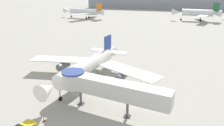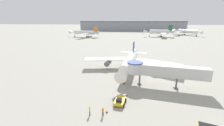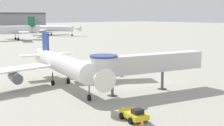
{
  "view_description": "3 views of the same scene",
  "coord_description": "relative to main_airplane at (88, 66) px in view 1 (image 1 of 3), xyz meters",
  "views": [
    {
      "loc": [
        18.19,
        -42.01,
        20.7
      ],
      "look_at": [
        5.54,
        0.37,
        4.99
      ],
      "focal_mm": 35.0,
      "sensor_mm": 36.0,
      "label": 1
    },
    {
      "loc": [
        -1.09,
        -47.53,
        17.24
      ],
      "look_at": [
        -5.77,
        -1.78,
        3.53
      ],
      "focal_mm": 24.0,
      "sensor_mm": 36.0,
      "label": 2
    },
    {
      "loc": [
        -25.59,
        -45.46,
        12.06
      ],
      "look_at": [
        4.91,
        -6.42,
        4.41
      ],
      "focal_mm": 50.0,
      "sensor_mm": 36.0,
      "label": 3
    }
  ],
  "objects": [
    {
      "name": "background_jet_orange_tail",
      "position": [
        -41.48,
        94.2,
        0.7
      ],
      "size": [
        30.61,
        30.32,
        9.95
      ],
      "rotation": [
        0.0,
        0.0,
        -1.73
      ],
      "color": "silver",
      "rests_on": "ground_plane"
    },
    {
      "name": "terminal_building",
      "position": [
        4.83,
        174.42,
        3.22
      ],
      "size": [
        145.16,
        21.31,
        13.81
      ],
      "color": "gray",
      "rests_on": "ground_plane"
    },
    {
      "name": "main_airplane",
      "position": [
        0.0,
        0.0,
        0.0
      ],
      "size": [
        33.13,
        27.71,
        8.67
      ],
      "rotation": [
        0.0,
        0.0,
        -0.16
      ],
      "color": "white",
      "rests_on": "ground_plane"
    },
    {
      "name": "ground_plane",
      "position": [
        0.08,
        -0.58,
        -3.69
      ],
      "size": [
        800.0,
        800.0,
        0.0
      ],
      "primitive_type": "plane",
      "color": "#9E9B8E"
    },
    {
      "name": "traffic_cone_near_nose",
      "position": [
        -0.89,
        -16.92,
        -3.32
      ],
      "size": [
        0.46,
        0.46,
        0.76
      ],
      "color": "black",
      "rests_on": "ground_plane"
    },
    {
      "name": "jet_bridge",
      "position": [
        7.61,
        -11.03,
        0.91
      ],
      "size": [
        19.82,
        6.41,
        6.28
      ],
      "rotation": [
        0.0,
        0.0,
        -0.17
      ],
      "color": "silver",
      "rests_on": "ground_plane"
    },
    {
      "name": "background_jet_green_tail",
      "position": [
        29.98,
        103.04,
        1.26
      ],
      "size": [
        28.59,
        29.62,
        11.31
      ],
      "rotation": [
        0.0,
        0.0,
        -1.57
      ],
      "color": "silver",
      "rests_on": "ground_plane"
    },
    {
      "name": "traffic_cone_starboard_wing",
      "position": [
        13.17,
        0.35,
        -3.31
      ],
      "size": [
        0.49,
        0.49,
        0.8
      ],
      "color": "black",
      "rests_on": "ground_plane"
    }
  ]
}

